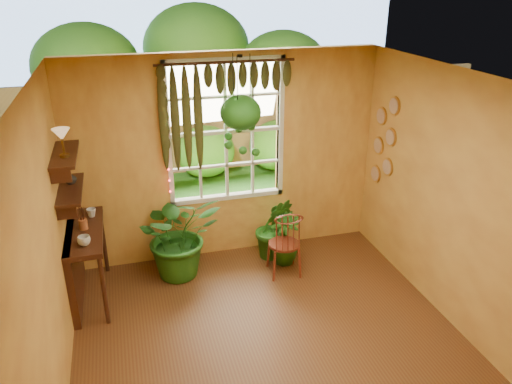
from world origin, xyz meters
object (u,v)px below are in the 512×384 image
Objects in this scene: counter_ledge at (78,258)px; potted_plant_left at (179,235)px; potted_plant_mid at (274,228)px; windsor_chair at (285,253)px; hanging_basket at (241,116)px.

potted_plant_left is at bearing 10.85° from counter_ledge.
windsor_chair is at bearing -88.65° from potted_plant_mid.
hanging_basket reaches higher than windsor_chair.
hanging_basket is at bearing 173.33° from potted_plant_mid.
potted_plant_left is 1.26m from potted_plant_mid.
hanging_basket is (2.03, 0.35, 1.42)m from counter_ledge.
windsor_chair is 0.46m from potted_plant_mid.
potted_plant_mid is at bearing -6.67° from hanging_basket.
counter_ledge is 2.50m from hanging_basket.
hanging_basket is (-0.42, 0.05, 1.53)m from potted_plant_mid.
counter_ledge is 1.07× the size of potted_plant_left.
counter_ledge is at bearing -170.10° from hanging_basket.
potted_plant_left is at bearing -176.53° from potted_plant_mid.
counter_ledge is 1.15× the size of windsor_chair.
potted_plant_left reaches higher than potted_plant_mid.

